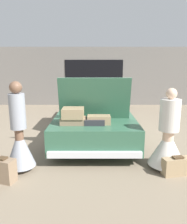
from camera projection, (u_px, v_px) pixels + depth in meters
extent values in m
plane|color=#7F705B|center=(93.00, 131.00, 6.60)|extent=(40.00, 40.00, 0.00)
cube|color=slate|center=(93.00, 77.00, 10.69)|extent=(12.00, 0.12, 2.80)
cube|color=black|center=(93.00, 83.00, 10.68)|extent=(2.80, 0.02, 2.20)
cube|color=#336047|center=(93.00, 117.00, 6.50)|extent=(1.93, 4.70, 0.55)
cube|color=#1E2328|center=(93.00, 98.00, 6.67)|extent=(1.70, 1.50, 0.49)
cylinder|color=black|center=(69.00, 110.00, 7.94)|extent=(0.18, 0.71, 0.71)
cylinder|color=black|center=(118.00, 110.00, 7.95)|extent=(0.18, 0.71, 0.71)
cylinder|color=black|center=(56.00, 135.00, 5.14)|extent=(0.18, 0.71, 0.71)
cylinder|color=black|center=(131.00, 135.00, 5.15)|extent=(0.18, 0.71, 0.71)
cube|color=silver|center=(94.00, 155.00, 4.21)|extent=(1.83, 0.10, 0.12)
cube|color=#336047|center=(94.00, 99.00, 4.97)|extent=(1.64, 0.25, 0.97)
cube|color=#8C7259|center=(72.00, 121.00, 4.67)|extent=(0.53, 0.36, 0.14)
cube|color=#9E8460|center=(98.00, 120.00, 4.67)|extent=(0.49, 0.27, 0.18)
cube|color=#9E8460|center=(72.00, 113.00, 4.64)|extent=(0.45, 0.41, 0.21)
cube|color=#2D2D33|center=(94.00, 121.00, 4.68)|extent=(0.42, 0.37, 0.12)
cylinder|color=brown|center=(19.00, 150.00, 4.11)|extent=(0.16, 0.16, 0.82)
cone|color=#9399A3|center=(19.00, 147.00, 4.10)|extent=(0.55, 0.55, 0.74)
cylinder|color=#9399A3|center=(16.00, 111.00, 3.95)|extent=(0.29, 0.29, 0.65)
sphere|color=brown|center=(15.00, 87.00, 3.86)|extent=(0.22, 0.22, 0.22)
cylinder|color=beige|center=(166.00, 149.00, 4.22)|extent=(0.21, 0.21, 0.76)
cone|color=silver|center=(166.00, 147.00, 4.21)|extent=(0.72, 0.72, 0.68)
cylinder|color=silver|center=(169.00, 115.00, 4.07)|extent=(0.38, 0.38, 0.60)
sphere|color=beige|center=(170.00, 94.00, 3.99)|extent=(0.21, 0.21, 0.21)
cube|color=#8C7259|center=(2.00, 170.00, 3.74)|extent=(0.46, 0.33, 0.41)
cube|color=#4C3823|center=(1.00, 158.00, 3.69)|extent=(0.18, 0.17, 0.02)
cube|color=#9E8460|center=(176.00, 166.00, 3.99)|extent=(0.58, 0.30, 0.32)
cube|color=#4C3823|center=(177.00, 157.00, 3.95)|extent=(0.21, 0.15, 0.02)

